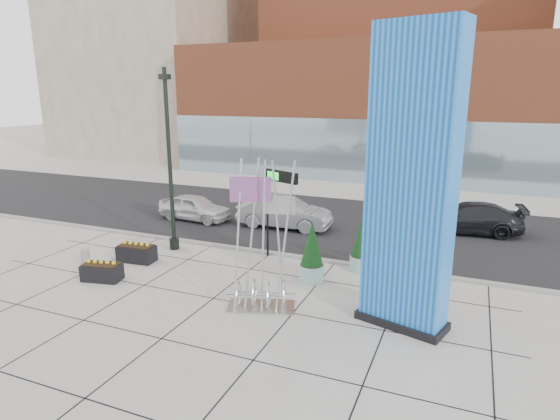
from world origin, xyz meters
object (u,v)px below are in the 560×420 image
at_px(public_art_sculpture, 261,271).
at_px(car_silver_mid, 284,213).
at_px(blue_pylon, 411,189).
at_px(overhead_street_sign, 282,183).
at_px(lamp_post, 171,178).
at_px(concrete_bollard, 86,257).
at_px(car_white_west, 195,208).

distance_m(public_art_sculpture, car_silver_mid, 9.58).
relative_size(blue_pylon, car_silver_mid, 1.81).
height_order(public_art_sculpture, overhead_street_sign, public_art_sculpture).
relative_size(lamp_post, overhead_street_sign, 2.07).
bearing_deg(concrete_bollard, lamp_post, 54.32).
bearing_deg(public_art_sculpture, car_silver_mid, 89.16).
height_order(lamp_post, overhead_street_sign, lamp_post).
distance_m(overhead_street_sign, car_white_west, 8.32).
height_order(concrete_bollard, car_white_west, car_white_west).
xyz_separation_m(blue_pylon, concrete_bollard, (-13.07, 0.23, -4.01)).
bearing_deg(car_silver_mid, blue_pylon, -141.05).
height_order(public_art_sculpture, car_white_west, public_art_sculpture).
bearing_deg(car_white_west, concrete_bollard, -179.36).
height_order(concrete_bollard, overhead_street_sign, overhead_street_sign).
distance_m(lamp_post, car_white_west, 5.64).
bearing_deg(car_white_west, blue_pylon, -118.73).
distance_m(lamp_post, overhead_street_sign, 5.11).
relative_size(blue_pylon, car_white_west, 2.13).
relative_size(blue_pylon, public_art_sculpture, 1.77).
height_order(lamp_post, concrete_bollard, lamp_post).
distance_m(overhead_street_sign, car_silver_mid, 5.27).
xyz_separation_m(lamp_post, overhead_street_sign, (5.04, 0.80, 0.04)).
bearing_deg(overhead_street_sign, blue_pylon, -12.88).
bearing_deg(concrete_bollard, car_silver_mid, 55.50).
bearing_deg(overhead_street_sign, public_art_sculpture, -52.53).
distance_m(blue_pylon, concrete_bollard, 13.67).
height_order(overhead_street_sign, car_silver_mid, overhead_street_sign).
xyz_separation_m(blue_pylon, lamp_post, (-10.82, 3.37, -1.03)).
bearing_deg(car_white_west, lamp_post, -154.74).
height_order(lamp_post, car_silver_mid, lamp_post).
height_order(blue_pylon, car_silver_mid, blue_pylon).
height_order(public_art_sculpture, car_silver_mid, public_art_sculpture).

